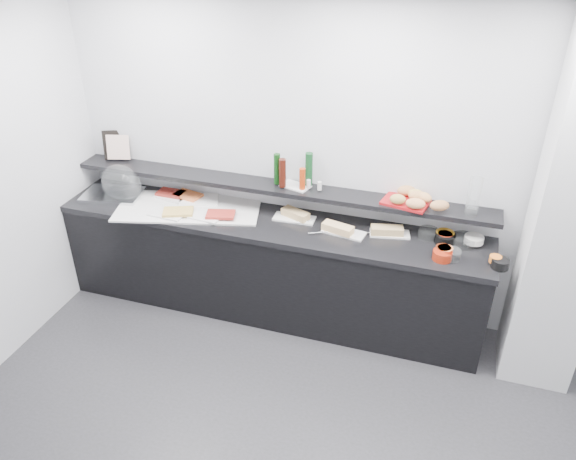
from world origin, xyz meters
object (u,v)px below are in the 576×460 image
(bread_tray, at_px, (406,202))
(framed_print, at_px, (115,145))
(sandwich_plate_mid, at_px, (344,232))
(condiment_tray, at_px, (295,186))
(cloche_base, at_px, (113,195))
(carafe, at_px, (474,197))

(bread_tray, bearing_deg, framed_print, -170.38)
(sandwich_plate_mid, distance_m, condiment_tray, 0.56)
(cloche_base, distance_m, framed_print, 0.46)
(sandwich_plate_mid, distance_m, carafe, 1.02)
(bread_tray, bearing_deg, carafe, 7.18)
(sandwich_plate_mid, distance_m, framed_print, 2.24)
(cloche_base, height_order, carafe, carafe)
(carafe, bearing_deg, cloche_base, -177.20)
(cloche_base, relative_size, carafe, 1.68)
(framed_print, relative_size, condiment_tray, 1.10)
(condiment_tray, distance_m, carafe, 1.40)
(sandwich_plate_mid, xyz_separation_m, carafe, (0.93, 0.14, 0.39))
(sandwich_plate_mid, relative_size, framed_print, 1.30)
(framed_print, xyz_separation_m, carafe, (3.12, -0.13, 0.02))
(condiment_tray, height_order, carafe, carafe)
(bread_tray, relative_size, carafe, 1.15)
(sandwich_plate_mid, bearing_deg, carafe, 17.54)
(sandwich_plate_mid, relative_size, carafe, 1.13)
(bread_tray, xyz_separation_m, carafe, (0.49, -0.04, 0.14))
(sandwich_plate_mid, xyz_separation_m, framed_print, (-2.19, 0.27, 0.37))
(sandwich_plate_mid, height_order, bread_tray, bread_tray)
(condiment_tray, bearing_deg, carafe, 13.77)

